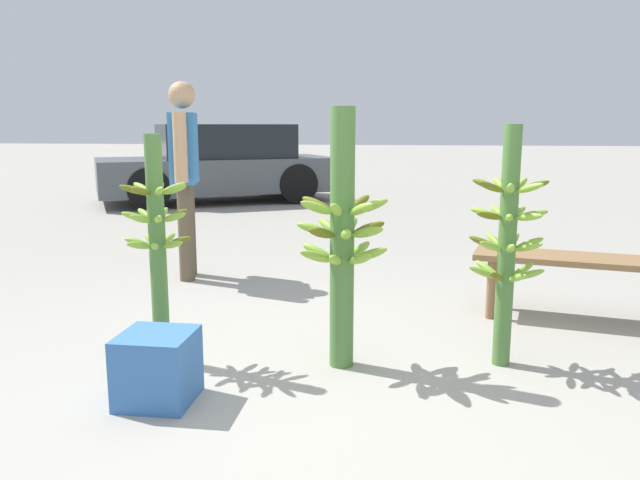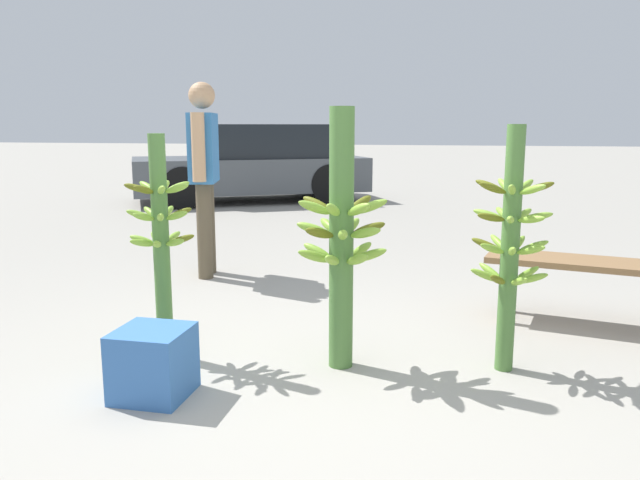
% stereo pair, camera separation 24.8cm
% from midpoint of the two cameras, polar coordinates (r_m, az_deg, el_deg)
% --- Properties ---
extents(ground_plane, '(80.00, 80.00, 0.00)m').
position_cam_midpoint_polar(ground_plane, '(3.21, -2.64, -13.42)').
color(ground_plane, '#9E998E').
extents(banana_stalk_left, '(0.38, 0.37, 1.26)m').
position_cam_midpoint_polar(banana_stalk_left, '(3.52, -16.63, -0.10)').
color(banana_stalk_left, '#4C7A38').
rests_on(banana_stalk_left, ground_plane).
extents(banana_stalk_center, '(0.50, 0.50, 1.40)m').
position_cam_midpoint_polar(banana_stalk_center, '(3.30, -0.11, 0.22)').
color(banana_stalk_center, '#4C7A38').
rests_on(banana_stalk_center, ground_plane).
extents(banana_stalk_right, '(0.42, 0.42, 1.31)m').
position_cam_midpoint_polar(banana_stalk_right, '(3.44, 14.78, -0.14)').
color(banana_stalk_right, '#4C7A38').
rests_on(banana_stalk_right, ground_plane).
extents(vendor_person, '(0.32, 0.69, 1.66)m').
position_cam_midpoint_polar(vendor_person, '(5.42, -13.59, 6.76)').
color(vendor_person, brown).
rests_on(vendor_person, ground_plane).
extents(market_bench, '(1.46, 0.67, 0.44)m').
position_cam_midpoint_polar(market_bench, '(4.44, 21.56, -2.30)').
color(market_bench, olive).
rests_on(market_bench, ground_plane).
extents(parked_car, '(4.26, 3.39, 1.32)m').
position_cam_midpoint_polar(parked_car, '(10.96, -9.88, 6.82)').
color(parked_car, '#4C5156').
rests_on(parked_car, ground_plane).
extents(produce_crate, '(0.34, 0.34, 0.34)m').
position_cam_midpoint_polar(produce_crate, '(3.14, -16.89, -11.13)').
color(produce_crate, '#386BB2').
rests_on(produce_crate, ground_plane).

